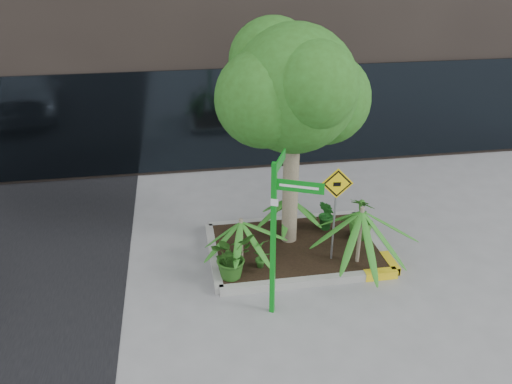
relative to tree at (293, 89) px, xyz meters
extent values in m
plane|color=gray|center=(-0.11, -0.55, -3.16)|extent=(80.00, 80.00, 0.00)
cube|color=#9E9E99|center=(0.09, 0.85, -3.08)|extent=(3.20, 0.15, 0.15)
cube|color=#9E9E99|center=(0.09, -1.35, -3.08)|extent=(3.20, 0.15, 0.15)
cube|color=#9E9E99|center=(-1.51, -0.25, -3.08)|extent=(0.15, 2.20, 0.15)
cube|color=#9E9E99|center=(1.69, -0.25, -3.08)|extent=(0.15, 2.20, 0.15)
cube|color=yellow|center=(1.39, -1.35, -3.08)|extent=(0.60, 0.17, 0.15)
cube|color=black|center=(0.09, -0.25, -3.04)|extent=(3.05, 2.05, 0.06)
cylinder|color=gray|center=(0.00, -0.02, -1.76)|extent=(0.30, 0.30, 2.79)
cylinder|color=gray|center=(0.09, -0.02, -0.74)|extent=(0.53, 0.15, 0.91)
sphere|color=#275618|center=(0.00, -0.02, 0.00)|extent=(2.23, 2.23, 2.23)
sphere|color=#275618|center=(0.65, 0.26, -0.27)|extent=(1.67, 1.67, 1.67)
sphere|color=#275618|center=(-0.56, -0.20, -0.09)|extent=(1.67, 1.67, 1.67)
sphere|color=#275618|center=(0.19, -0.57, 0.19)|extent=(1.49, 1.49, 1.49)
sphere|color=#275618|center=(-0.28, 0.45, 0.38)|extent=(1.58, 1.58, 1.58)
cylinder|color=gray|center=(1.07, -0.98, -2.45)|extent=(0.07, 0.07, 1.12)
cylinder|color=gray|center=(-1.03, -0.59, -2.57)|extent=(0.07, 0.07, 0.87)
cylinder|color=gray|center=(0.09, 0.41, -2.64)|extent=(0.07, 0.07, 0.74)
imported|color=#224F16|center=(-1.26, -1.05, -2.59)|extent=(1.05, 1.05, 0.83)
imported|color=#317122|center=(1.41, -0.18, -2.57)|extent=(0.69, 0.69, 0.87)
imported|color=#2B6920|center=(-0.71, -0.86, -2.71)|extent=(0.42, 0.42, 0.59)
imported|color=#19591B|center=(0.83, 0.22, -2.67)|extent=(0.42, 0.42, 0.68)
cube|color=#0D931B|center=(-0.71, -1.93, -1.84)|extent=(0.10, 0.10, 2.63)
cube|color=#0D931B|center=(-0.39, -2.07, -0.85)|extent=(0.68, 0.32, 0.17)
cube|color=#0D931B|center=(-0.57, -1.60, -0.67)|extent=(0.32, 0.68, 0.17)
cube|color=white|center=(-0.39, -2.09, -0.85)|extent=(0.52, 0.24, 0.04)
cube|color=white|center=(-0.58, -1.60, -0.67)|extent=(0.24, 0.52, 0.04)
cube|color=white|center=(-0.71, -1.97, -1.14)|extent=(0.10, 0.05, 0.11)
cylinder|color=slate|center=(0.63, -0.82, -2.17)|extent=(0.04, 0.05, 1.68)
cube|color=yellow|center=(0.63, -0.84, -1.46)|extent=(0.56, 0.08, 0.56)
cube|color=black|center=(0.63, -0.85, -1.46)|extent=(0.50, 0.06, 0.50)
cube|color=yellow|center=(0.63, -0.85, -1.46)|extent=(0.42, 0.05, 0.43)
cube|color=black|center=(0.62, -0.85, -1.47)|extent=(0.13, 0.02, 0.08)
camera|label=1|loc=(-2.04, -8.26, 2.18)|focal=35.00mm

